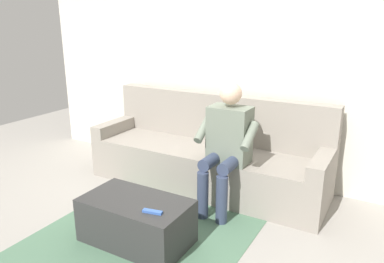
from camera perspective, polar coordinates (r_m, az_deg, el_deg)
ground_plane at (r=3.38m, az=-3.42°, el=-12.66°), size 8.00×8.00×0.00m
back_wall at (r=3.97m, az=5.60°, el=12.77°), size 4.88×0.06×2.77m
couch at (r=3.82m, az=2.48°, el=-3.89°), size 2.43×0.73×0.93m
coffee_table at (r=2.96m, az=-8.59°, el=-13.47°), size 0.83×0.47×0.35m
person_solo_seated at (r=3.25m, az=5.37°, el=-1.45°), size 0.52×0.50×1.15m
remote_blue at (r=2.68m, az=-6.13°, el=-12.22°), size 0.15×0.07×0.02m
floor_rug at (r=3.16m, az=-6.55°, el=-14.93°), size 1.58×1.91×0.01m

